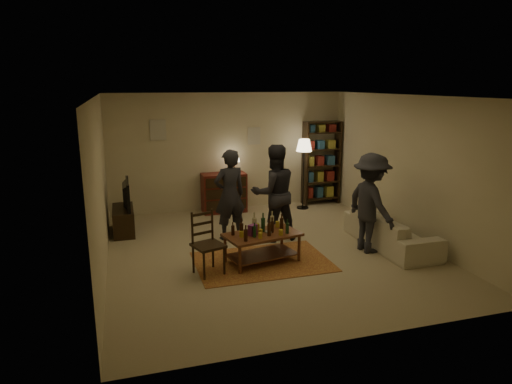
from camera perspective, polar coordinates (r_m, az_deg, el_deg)
name	(u,v)px	position (r m, az deg, el deg)	size (l,w,h in m)	color
floor	(269,251)	(8.18, 1.62, -7.36)	(6.00, 6.00, 0.00)	#C6B793
room_shell	(201,133)	(10.44, -6.90, 7.37)	(6.00, 6.00, 6.00)	beige
rug	(262,262)	(7.70, 0.78, -8.69)	(2.20, 1.50, 0.01)	maroon
coffee_table	(262,237)	(7.55, 0.73, -5.69)	(1.33, 0.90, 0.84)	brown
dining_chair	(206,241)	(7.15, -6.24, -6.06)	(0.55, 0.55, 1.01)	black
tv_stand	(123,214)	(9.40, -16.25, -2.64)	(0.40, 1.00, 1.06)	black
dresser	(224,192)	(10.50, -3.99, 0.06)	(1.00, 0.50, 1.36)	maroon
bookshelf	(321,162)	(11.22, 8.15, 3.74)	(0.90, 0.34, 2.02)	black
floor_lamp	(304,150)	(10.63, 6.02, 5.23)	(0.36, 0.36, 1.65)	black
sofa	(391,230)	(8.66, 16.50, -4.60)	(2.08, 0.81, 0.61)	beige
person_left	(230,195)	(8.59, -3.31, -0.34)	(0.63, 0.41, 1.72)	#23232A
person_right	(274,193)	(8.52, 2.27, -0.11)	(0.88, 0.69, 1.82)	#25242C
person_by_sofa	(371,203)	(8.17, 14.16, -1.36)	(1.13, 0.65, 1.75)	#292A32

